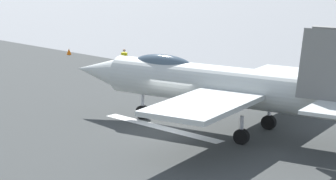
{
  "coord_description": "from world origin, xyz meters",
  "views": [
    {
      "loc": [
        -23.98,
        25.03,
        9.4
      ],
      "look_at": [
        -0.32,
        0.34,
        2.2
      ],
      "focal_mm": 74.16,
      "sensor_mm": 36.0,
      "label": 1
    }
  ],
  "objects_px": {
    "crew_person": "(124,60)",
    "marker_cone_mid": "(266,85)",
    "marker_cone_far": "(69,52)",
    "fighter_jet": "(222,84)"
  },
  "relations": [
    {
      "from": "crew_person",
      "to": "marker_cone_far",
      "type": "height_order",
      "value": "crew_person"
    },
    {
      "from": "fighter_jet",
      "to": "crew_person",
      "type": "height_order",
      "value": "fighter_jet"
    },
    {
      "from": "crew_person",
      "to": "marker_cone_mid",
      "type": "bearing_deg",
      "value": -170.55
    },
    {
      "from": "crew_person",
      "to": "marker_cone_mid",
      "type": "relative_size",
      "value": 3.04
    },
    {
      "from": "marker_cone_far",
      "to": "crew_person",
      "type": "bearing_deg",
      "value": 168.02
    },
    {
      "from": "crew_person",
      "to": "marker_cone_mid",
      "type": "height_order",
      "value": "crew_person"
    },
    {
      "from": "crew_person",
      "to": "marker_cone_far",
      "type": "distance_m",
      "value": 9.43
    },
    {
      "from": "fighter_jet",
      "to": "marker_cone_mid",
      "type": "relative_size",
      "value": 32.53
    },
    {
      "from": "fighter_jet",
      "to": "crew_person",
      "type": "distance_m",
      "value": 18.44
    },
    {
      "from": "fighter_jet",
      "to": "marker_cone_mid",
      "type": "xyz_separation_m",
      "value": [
        4.63,
        -10.3,
        -2.19
      ]
    }
  ]
}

